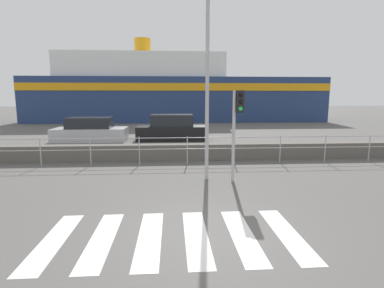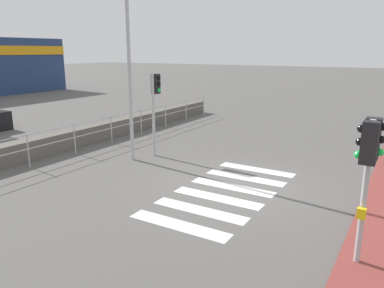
# 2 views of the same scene
# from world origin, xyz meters

# --- Properties ---
(ground_plane) EXTENTS (160.00, 160.00, 0.00)m
(ground_plane) POSITION_xyz_m (0.00, 0.00, 0.00)
(ground_plane) COLOR #565451
(crosswalk) EXTENTS (4.95, 2.40, 0.01)m
(crosswalk) POSITION_xyz_m (-0.60, 0.00, 0.00)
(crosswalk) COLOR silver
(crosswalk) RESTS_ON ground_plane
(seawall) EXTENTS (21.09, 0.55, 0.67)m
(seawall) POSITION_xyz_m (0.00, 7.18, 0.34)
(seawall) COLOR #605B54
(seawall) RESTS_ON ground_plane
(harbor_fence) EXTENTS (19.02, 0.04, 1.12)m
(harbor_fence) POSITION_xyz_m (-0.00, 6.31, 0.74)
(harbor_fence) COLOR #B2B2B5
(harbor_fence) RESTS_ON ground_plane
(traffic_light_far) EXTENTS (0.34, 0.32, 2.87)m
(traffic_light_far) POSITION_xyz_m (1.43, 3.74, 2.11)
(traffic_light_far) COLOR #B2B2B5
(traffic_light_far) RESTS_ON ground_plane
(streetlamp) EXTENTS (0.32, 0.90, 6.03)m
(streetlamp) POSITION_xyz_m (0.52, 3.92, 3.72)
(streetlamp) COLOR #B2B2B5
(streetlamp) RESTS_ON ground_plane
(ferry_boat) EXTENTS (31.61, 8.88, 9.05)m
(ferry_boat) POSITION_xyz_m (-0.76, 29.47, 3.07)
(ferry_boat) COLOR navy
(ferry_boat) RESTS_ON ground_plane
(parked_car_silver) EXTENTS (4.32, 1.90, 1.43)m
(parked_car_silver) POSITION_xyz_m (-5.57, 13.08, 0.61)
(parked_car_silver) COLOR #BCBCC1
(parked_car_silver) RESTS_ON ground_plane
(parked_car_black) EXTENTS (4.30, 1.72, 1.59)m
(parked_car_black) POSITION_xyz_m (-0.62, 13.08, 0.68)
(parked_car_black) COLOR black
(parked_car_black) RESTS_ON ground_plane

